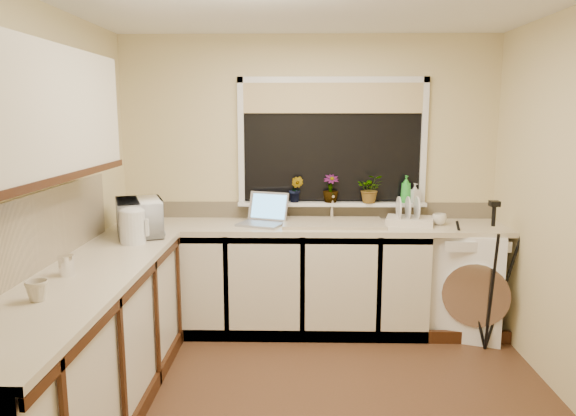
% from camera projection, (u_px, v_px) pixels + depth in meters
% --- Properties ---
extents(floor, '(3.20, 3.20, 0.00)m').
position_uv_depth(floor, '(311.00, 402.00, 3.42)').
color(floor, '#563122').
rests_on(floor, ground).
extents(wall_back, '(3.20, 0.00, 3.20)m').
position_uv_depth(wall_back, '(308.00, 181.00, 4.69)').
color(wall_back, beige).
rests_on(wall_back, ground).
extents(wall_front, '(3.20, 0.00, 3.20)m').
position_uv_depth(wall_front, '(323.00, 296.00, 1.73)').
color(wall_front, beige).
rests_on(wall_front, ground).
extents(wall_left, '(0.00, 3.00, 3.00)m').
position_uv_depth(wall_left, '(45.00, 211.00, 3.24)').
color(wall_left, beige).
rests_on(wall_left, ground).
extents(base_cabinet_back, '(2.55, 0.60, 0.86)m').
position_uv_depth(base_cabinet_back, '(269.00, 279.00, 4.54)').
color(base_cabinet_back, silver).
rests_on(base_cabinet_back, floor).
extents(base_cabinet_left, '(0.54, 2.40, 0.86)m').
position_uv_depth(base_cabinet_left, '(84.00, 358.00, 3.08)').
color(base_cabinet_left, silver).
rests_on(base_cabinet_left, floor).
extents(worktop_back, '(3.20, 0.60, 0.04)m').
position_uv_depth(worktop_back, '(309.00, 227.00, 4.45)').
color(worktop_back, beige).
rests_on(worktop_back, base_cabinet_back).
extents(worktop_left, '(0.60, 2.40, 0.04)m').
position_uv_depth(worktop_left, '(79.00, 282.00, 3.00)').
color(worktop_left, beige).
rests_on(worktop_left, base_cabinet_left).
extents(upper_cabinet, '(0.28, 1.90, 0.70)m').
position_uv_depth(upper_cabinet, '(26.00, 113.00, 2.70)').
color(upper_cabinet, silver).
rests_on(upper_cabinet, wall_left).
extents(splashback_left, '(0.02, 2.40, 0.45)m').
position_uv_depth(splashback_left, '(23.00, 238.00, 2.96)').
color(splashback_left, beige).
rests_on(splashback_left, wall_left).
extents(splashback_back, '(3.20, 0.02, 0.14)m').
position_uv_depth(splashback_back, '(308.00, 210.00, 4.72)').
color(splashback_back, beige).
rests_on(splashback_back, wall_back).
extents(window_glass, '(1.50, 0.02, 1.00)m').
position_uv_depth(window_glass, '(332.00, 143.00, 4.61)').
color(window_glass, black).
rests_on(window_glass, wall_back).
extents(window_blind, '(1.50, 0.02, 0.25)m').
position_uv_depth(window_blind, '(333.00, 98.00, 4.52)').
color(window_blind, tan).
rests_on(window_blind, wall_back).
extents(windowsill, '(1.60, 0.14, 0.03)m').
position_uv_depth(windowsill, '(332.00, 204.00, 4.65)').
color(windowsill, white).
rests_on(windowsill, wall_back).
extents(sink, '(0.82, 0.46, 0.03)m').
position_uv_depth(sink, '(333.00, 223.00, 4.44)').
color(sink, tan).
rests_on(sink, worktop_back).
extents(faucet, '(0.03, 0.03, 0.24)m').
position_uv_depth(faucet, '(332.00, 206.00, 4.60)').
color(faucet, silver).
rests_on(faucet, worktop_back).
extents(washing_machine, '(0.77, 0.75, 0.86)m').
position_uv_depth(washing_machine, '(464.00, 281.00, 4.49)').
color(washing_machine, white).
rests_on(washing_machine, floor).
extents(laptop, '(0.44, 0.43, 0.25)m').
position_uv_depth(laptop, '(264.00, 216.00, 4.46)').
color(laptop, '#9B9AA2').
rests_on(laptop, worktop_back).
extents(kettle, '(0.17, 0.17, 0.23)m').
position_uv_depth(kettle, '(133.00, 227.00, 3.78)').
color(kettle, white).
rests_on(kettle, worktop_left).
extents(dish_rack, '(0.43, 0.36, 0.06)m').
position_uv_depth(dish_rack, '(410.00, 221.00, 4.45)').
color(dish_rack, silver).
rests_on(dish_rack, worktop_back).
extents(tripod, '(0.72, 0.72, 1.16)m').
position_uv_depth(tripod, '(490.00, 277.00, 4.10)').
color(tripod, black).
rests_on(tripod, floor).
extents(steel_jar, '(0.08, 0.08, 0.12)m').
position_uv_depth(steel_jar, '(66.00, 265.00, 3.04)').
color(steel_jar, white).
rests_on(steel_jar, worktop_left).
extents(microwave, '(0.47, 0.56, 0.27)m').
position_uv_depth(microwave, '(140.00, 217.00, 4.05)').
color(microwave, white).
rests_on(microwave, worktop_left).
extents(plant_b, '(0.15, 0.13, 0.23)m').
position_uv_depth(plant_b, '(296.00, 189.00, 4.61)').
color(plant_b, '#999999').
rests_on(plant_b, windowsill).
extents(plant_c, '(0.14, 0.14, 0.24)m').
position_uv_depth(plant_c, '(331.00, 188.00, 4.61)').
color(plant_c, '#999999').
rests_on(plant_c, windowsill).
extents(plant_d, '(0.23, 0.21, 0.24)m').
position_uv_depth(plant_d, '(370.00, 189.00, 4.58)').
color(plant_d, '#999999').
rests_on(plant_d, windowsill).
extents(soap_bottle_green, '(0.10, 0.10, 0.23)m').
position_uv_depth(soap_bottle_green, '(406.00, 189.00, 4.59)').
color(soap_bottle_green, green).
rests_on(soap_bottle_green, windowsill).
extents(soap_bottle_clear, '(0.10, 0.10, 0.17)m').
position_uv_depth(soap_bottle_clear, '(415.00, 193.00, 4.59)').
color(soap_bottle_clear, '#999999').
rests_on(soap_bottle_clear, windowsill).
extents(cup_back, '(0.15, 0.15, 0.09)m').
position_uv_depth(cup_back, '(439.00, 219.00, 4.42)').
color(cup_back, silver).
rests_on(cup_back, worktop_back).
extents(cup_left, '(0.13, 0.13, 0.10)m').
position_uv_depth(cup_left, '(37.00, 291.00, 2.63)').
color(cup_left, beige).
rests_on(cup_left, worktop_left).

